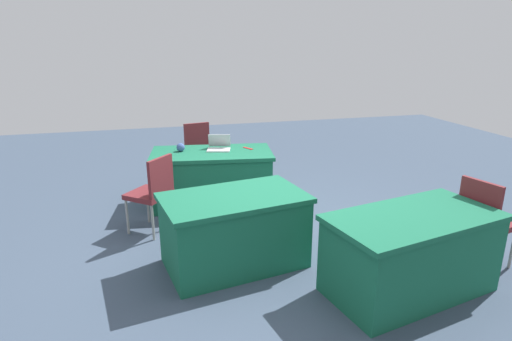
{
  "coord_description": "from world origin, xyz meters",
  "views": [
    {
      "loc": [
        1.27,
        4.17,
        2.23
      ],
      "look_at": [
        0.17,
        0.03,
        0.9
      ],
      "focal_mm": 29.29,
      "sensor_mm": 36.0,
      "label": 1
    }
  ],
  "objects_px": {
    "chair_tucked_right": "(195,146)",
    "chair_tucked_left": "(484,218)",
    "table_foreground": "(212,177)",
    "table_mid_left": "(234,230)",
    "chair_near_front": "(153,190)",
    "laptop_silver": "(219,147)",
    "table_mid_right": "(411,253)",
    "scissors_red": "(248,148)",
    "yarn_ball": "(181,147)"
  },
  "relations": [
    {
      "from": "laptop_silver",
      "to": "scissors_red",
      "type": "relative_size",
      "value": 2.12
    },
    {
      "from": "chair_tucked_right",
      "to": "yarn_ball",
      "type": "relative_size",
      "value": 8.41
    },
    {
      "from": "chair_near_front",
      "to": "scissors_red",
      "type": "distance_m",
      "value": 1.61
    },
    {
      "from": "chair_near_front",
      "to": "laptop_silver",
      "type": "bearing_deg",
      "value": -7.36
    },
    {
      "from": "table_mid_right",
      "to": "chair_near_front",
      "type": "distance_m",
      "value": 2.92
    },
    {
      "from": "table_mid_right",
      "to": "chair_tucked_left",
      "type": "distance_m",
      "value": 0.98
    },
    {
      "from": "table_foreground",
      "to": "laptop_silver",
      "type": "height_order",
      "value": "laptop_silver"
    },
    {
      "from": "chair_near_front",
      "to": "laptop_silver",
      "type": "distance_m",
      "value": 1.31
    },
    {
      "from": "table_mid_left",
      "to": "chair_tucked_right",
      "type": "bearing_deg",
      "value": -89.3
    },
    {
      "from": "table_foreground",
      "to": "laptop_silver",
      "type": "distance_m",
      "value": 0.44
    },
    {
      "from": "table_foreground",
      "to": "table_mid_left",
      "type": "xyz_separation_m",
      "value": [
        0.06,
        1.77,
        0.0
      ]
    },
    {
      "from": "table_foreground",
      "to": "chair_near_front",
      "type": "height_order",
      "value": "chair_near_front"
    },
    {
      "from": "chair_tucked_left",
      "to": "scissors_red",
      "type": "height_order",
      "value": "chair_tucked_left"
    },
    {
      "from": "table_foreground",
      "to": "chair_tucked_right",
      "type": "bearing_deg",
      "value": -85.48
    },
    {
      "from": "table_mid_right",
      "to": "scissors_red",
      "type": "height_order",
      "value": "scissors_red"
    },
    {
      "from": "yarn_ball",
      "to": "chair_tucked_right",
      "type": "bearing_deg",
      "value": -106.51
    },
    {
      "from": "chair_tucked_right",
      "to": "scissors_red",
      "type": "distance_m",
      "value": 1.33
    },
    {
      "from": "chair_near_front",
      "to": "table_mid_right",
      "type": "bearing_deg",
      "value": -89.94
    },
    {
      "from": "table_mid_left",
      "to": "yarn_ball",
      "type": "relative_size",
      "value": 13.44
    },
    {
      "from": "table_foreground",
      "to": "yarn_ball",
      "type": "xyz_separation_m",
      "value": [
        0.41,
        -0.13,
        0.44
      ]
    },
    {
      "from": "chair_near_front",
      "to": "chair_tucked_right",
      "type": "bearing_deg",
      "value": 19.87
    },
    {
      "from": "table_mid_right",
      "to": "yarn_ball",
      "type": "bearing_deg",
      "value": -57.0
    },
    {
      "from": "table_mid_right",
      "to": "chair_near_front",
      "type": "xyz_separation_m",
      "value": [
        2.23,
        -1.88,
        0.17
      ]
    },
    {
      "from": "table_foreground",
      "to": "chair_tucked_right",
      "type": "distance_m",
      "value": 1.22
    },
    {
      "from": "chair_tucked_right",
      "to": "scissors_red",
      "type": "xyz_separation_m",
      "value": [
        -0.63,
        1.16,
        0.2
      ]
    },
    {
      "from": "chair_tucked_right",
      "to": "yarn_ball",
      "type": "xyz_separation_m",
      "value": [
        0.32,
        1.07,
        0.26
      ]
    },
    {
      "from": "table_mid_left",
      "to": "laptop_silver",
      "type": "bearing_deg",
      "value": -95.49
    },
    {
      "from": "table_mid_left",
      "to": "laptop_silver",
      "type": "relative_size",
      "value": 4.05
    },
    {
      "from": "laptop_silver",
      "to": "table_foreground",
      "type": "bearing_deg",
      "value": 52.36
    },
    {
      "from": "table_foreground",
      "to": "chair_near_front",
      "type": "bearing_deg",
      "value": 43.11
    },
    {
      "from": "table_mid_right",
      "to": "scissors_red",
      "type": "bearing_deg",
      "value": -72.26
    },
    {
      "from": "table_mid_left",
      "to": "scissors_red",
      "type": "height_order",
      "value": "scissors_red"
    },
    {
      "from": "laptop_silver",
      "to": "table_mid_left",
      "type": "bearing_deg",
      "value": 99.63
    },
    {
      "from": "chair_near_front",
      "to": "yarn_ball",
      "type": "relative_size",
      "value": 8.3
    },
    {
      "from": "table_foreground",
      "to": "chair_tucked_left",
      "type": "xyz_separation_m",
      "value": [
        -2.35,
        2.46,
        0.16
      ]
    },
    {
      "from": "chair_tucked_right",
      "to": "chair_tucked_left",
      "type": "bearing_deg",
      "value": -67.01
    },
    {
      "from": "table_foreground",
      "to": "table_mid_left",
      "type": "relative_size",
      "value": 1.15
    },
    {
      "from": "scissors_red",
      "to": "laptop_silver",
      "type": "bearing_deg",
      "value": -124.89
    },
    {
      "from": "table_foreground",
      "to": "yarn_ball",
      "type": "distance_m",
      "value": 0.61
    },
    {
      "from": "table_foreground",
      "to": "yarn_ball",
      "type": "bearing_deg",
      "value": -17.79
    },
    {
      "from": "chair_tucked_right",
      "to": "yarn_ball",
      "type": "bearing_deg",
      "value": -117.21
    },
    {
      "from": "table_mid_right",
      "to": "table_foreground",
      "type": "bearing_deg",
      "value": -62.24
    },
    {
      "from": "table_mid_right",
      "to": "chair_tucked_left",
      "type": "xyz_separation_m",
      "value": [
        -0.95,
        -0.19,
        0.16
      ]
    },
    {
      "from": "chair_near_front",
      "to": "laptop_silver",
      "type": "xyz_separation_m",
      "value": [
        -0.95,
        -0.87,
        0.25
      ]
    },
    {
      "from": "table_foreground",
      "to": "table_mid_left",
      "type": "height_order",
      "value": "same"
    },
    {
      "from": "table_foreground",
      "to": "yarn_ball",
      "type": "relative_size",
      "value": 15.4
    },
    {
      "from": "yarn_ball",
      "to": "scissors_red",
      "type": "xyz_separation_m",
      "value": [
        -0.95,
        0.09,
        -0.05
      ]
    },
    {
      "from": "table_mid_right",
      "to": "laptop_silver",
      "type": "distance_m",
      "value": 3.06
    },
    {
      "from": "chair_tucked_left",
      "to": "yarn_ball",
      "type": "xyz_separation_m",
      "value": [
        2.76,
        -2.59,
        0.27
      ]
    },
    {
      "from": "laptop_silver",
      "to": "scissors_red",
      "type": "height_order",
      "value": "laptop_silver"
    }
  ]
}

